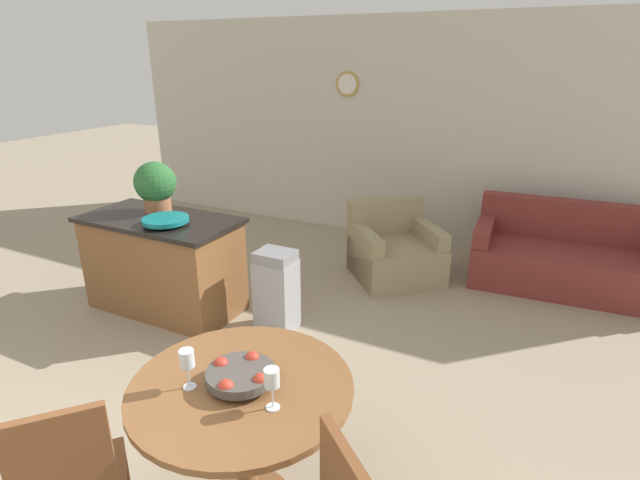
# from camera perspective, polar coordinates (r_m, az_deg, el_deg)

# --- Properties ---
(wall_back) EXTENTS (8.00, 0.09, 2.70)m
(wall_back) POSITION_cam_1_polar(r_m,az_deg,el_deg) (6.34, 9.52, 12.02)
(wall_back) COLOR beige
(wall_back) RESTS_ON ground_plane
(dining_table) EXTENTS (1.08, 1.08, 0.78)m
(dining_table) POSITION_cam_1_polar(r_m,az_deg,el_deg) (2.61, -8.77, -19.04)
(dining_table) COLOR brown
(dining_table) RESTS_ON ground_plane
(fruit_bowl) EXTENTS (0.33, 0.33, 0.10)m
(fruit_bowl) POSITION_cam_1_polar(r_m,az_deg,el_deg) (2.48, -9.07, -14.93)
(fruit_bowl) COLOR #4C4742
(fruit_bowl) RESTS_ON dining_table
(wine_glass_left) EXTENTS (0.07, 0.07, 0.20)m
(wine_glass_left) POSITION_cam_1_polar(r_m,az_deg,el_deg) (2.45, -14.96, -13.14)
(wine_glass_left) COLOR silver
(wine_glass_left) RESTS_ON dining_table
(wine_glass_right) EXTENTS (0.07, 0.07, 0.20)m
(wine_glass_right) POSITION_cam_1_polar(r_m,az_deg,el_deg) (2.26, -5.52, -15.61)
(wine_glass_right) COLOR silver
(wine_glass_right) RESTS_ON dining_table
(kitchen_island) EXTENTS (1.44, 0.73, 0.89)m
(kitchen_island) POSITION_cam_1_polar(r_m,az_deg,el_deg) (4.81, -17.41, -2.59)
(kitchen_island) COLOR brown
(kitchen_island) RESTS_ON ground_plane
(teal_bowl) EXTENTS (0.39, 0.39, 0.06)m
(teal_bowl) POSITION_cam_1_polar(r_m,az_deg,el_deg) (4.44, -17.24, 2.19)
(teal_bowl) COLOR #147A7F
(teal_bowl) RESTS_ON kitchen_island
(potted_plant) EXTENTS (0.37, 0.37, 0.46)m
(potted_plant) POSITION_cam_1_polar(r_m,az_deg,el_deg) (4.79, -18.29, 5.97)
(potted_plant) COLOR #A36642
(potted_plant) RESTS_ON kitchen_island
(trash_bin) EXTENTS (0.32, 0.27, 0.72)m
(trash_bin) POSITION_cam_1_polar(r_m,az_deg,el_deg) (4.28, -5.01, -5.86)
(trash_bin) COLOR #9E9EA3
(trash_bin) RESTS_ON ground_plane
(couch) EXTENTS (1.88, 0.96, 0.83)m
(couch) POSITION_cam_1_polar(r_m,az_deg,el_deg) (5.68, 26.51, -2.04)
(couch) COLOR maroon
(couch) RESTS_ON ground_plane
(armchair) EXTENTS (1.18, 1.18, 0.79)m
(armchair) POSITION_cam_1_polar(r_m,az_deg,el_deg) (5.37, 8.45, -1.39)
(armchair) COLOR #998966
(armchair) RESTS_ON ground_plane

